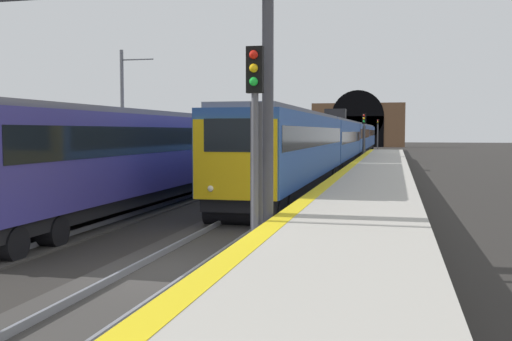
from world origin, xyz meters
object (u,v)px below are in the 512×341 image
Objects in this scene: train_main_approaching at (346,139)px; overhead_signal_gantry at (102,32)px; railway_signal_far at (378,132)px; train_adjacent_platform at (247,144)px; railway_signal_near at (255,135)px; railway_signal_mid at (364,133)px; catenary_mast_near at (123,115)px.

train_main_approaching is 9.16× the size of overhead_signal_gantry.
train_adjacent_platform is at bearing -5.92° from railway_signal_far.
train_main_approaching is at bearing -177.80° from railway_signal_near.
train_main_approaching is 1.96m from railway_signal_mid.
train_main_approaching is at bearing -2.17° from railway_signal_far.
railway_signal_mid is 0.94× the size of railway_signal_far.
train_main_approaching is 46.58m from railway_signal_near.
train_adjacent_platform is 9.30m from catenary_mast_near.
overhead_signal_gantry is at bearing -155.16° from catenary_mast_near.
overhead_signal_gantry is (-92.51, 4.37, 2.65)m from railway_signal_far.
railway_signal_far is at bearing 174.45° from train_adjacent_platform.
railway_signal_far reaches higher than railway_signal_near.
train_adjacent_platform is 25.84m from overhead_signal_gantry.
catenary_mast_near reaches higher than train_adjacent_platform.
railway_signal_mid is at bearing -25.52° from catenary_mast_near.
train_main_approaching is 16.50× the size of railway_signal_near.
catenary_mast_near is (18.68, 8.65, -1.60)m from overhead_signal_gantry.
train_adjacent_platform is 67.39m from railway_signal_far.
train_main_approaching is at bearing -3.25° from overhead_signal_gantry.
train_main_approaching is 1.47× the size of train_adjacent_platform.
train_adjacent_platform is 27.44m from railway_signal_near.
railway_signal_near is 0.63× the size of catenary_mast_near.
train_main_approaching is at bearing 165.88° from train_adjacent_platform.
railway_signal_far reaches higher than train_main_approaching.
railway_signal_mid is 46.24m from overhead_signal_gantry.
railway_signal_mid is (20.47, -6.96, 0.75)m from train_adjacent_platform.
railway_signal_mid is 0.62× the size of catenary_mast_near.
railway_signal_near is (-46.54, -1.78, 0.72)m from train_main_approaching.
overhead_signal_gantry is at bearing -5.43° from railway_signal_mid.
train_adjacent_platform is 7.09× the size of catenary_mast_near.
railway_signal_far is (93.56, -0.00, 0.01)m from railway_signal_near.
train_adjacent_platform is at bearing 5.79° from overhead_signal_gantry.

